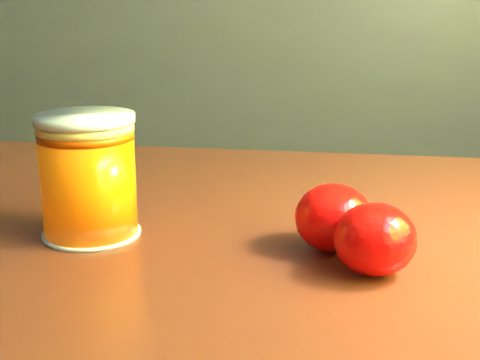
# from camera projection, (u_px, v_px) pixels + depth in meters

# --- Properties ---
(table) EXTENTS (0.93, 0.66, 0.69)m
(table) POSITION_uv_depth(u_px,v_px,m) (288.00, 321.00, 0.63)
(table) COLOR maroon
(table) RESTS_ON ground
(juice_glass) EXTENTS (0.09, 0.09, 0.11)m
(juice_glass) POSITION_uv_depth(u_px,v_px,m) (88.00, 177.00, 0.59)
(juice_glass) COLOR #FC6005
(juice_glass) RESTS_ON table
(orange_front) EXTENTS (0.08, 0.08, 0.06)m
(orange_front) POSITION_uv_depth(u_px,v_px,m) (375.00, 239.00, 0.51)
(orange_front) COLOR #FF0E05
(orange_front) RESTS_ON table
(orange_back) EXTENTS (0.08, 0.08, 0.06)m
(orange_back) POSITION_uv_depth(u_px,v_px,m) (334.00, 218.00, 0.56)
(orange_back) COLOR #FF0E05
(orange_back) RESTS_ON table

